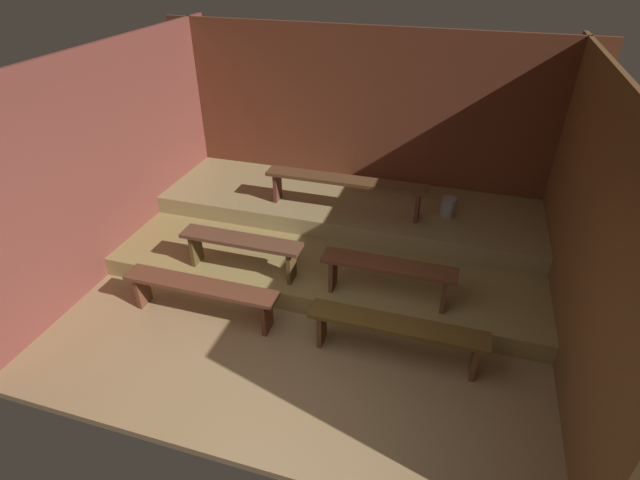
{
  "coord_description": "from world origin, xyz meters",
  "views": [
    {
      "loc": [
        1.46,
        -2.59,
        3.88
      ],
      "look_at": [
        -0.1,
        2.55,
        0.45
      ],
      "focal_mm": 27.33,
      "sensor_mm": 36.0,
      "label": 1
    }
  ],
  "objects_px": {
    "bench_floor_left": "(201,290)",
    "bench_lower_left": "(241,245)",
    "bench_lower_right": "(388,271)",
    "bench_middle_center": "(345,184)",
    "bench_floor_right": "(397,330)",
    "pail_middle": "(448,207)"
  },
  "relations": [
    {
      "from": "bench_lower_left",
      "to": "bench_lower_right",
      "type": "height_order",
      "value": "same"
    },
    {
      "from": "bench_lower_left",
      "to": "bench_middle_center",
      "type": "xyz_separation_m",
      "value": [
        0.92,
        1.48,
        0.27
      ]
    },
    {
      "from": "bench_lower_right",
      "to": "bench_floor_right",
      "type": "bearing_deg",
      "value": -71.28
    },
    {
      "from": "bench_lower_right",
      "to": "bench_middle_center",
      "type": "xyz_separation_m",
      "value": [
        -0.89,
        1.48,
        0.27
      ]
    },
    {
      "from": "bench_floor_left",
      "to": "bench_lower_left",
      "type": "distance_m",
      "value": 0.74
    },
    {
      "from": "bench_lower_left",
      "to": "bench_floor_left",
      "type": "bearing_deg",
      "value": -108.72
    },
    {
      "from": "bench_floor_left",
      "to": "bench_lower_right",
      "type": "bearing_deg",
      "value": 18.14
    },
    {
      "from": "bench_floor_right",
      "to": "bench_middle_center",
      "type": "bearing_deg",
      "value": 117.39
    },
    {
      "from": "bench_lower_left",
      "to": "pail_middle",
      "type": "distance_m",
      "value": 2.91
    },
    {
      "from": "bench_floor_left",
      "to": "bench_lower_right",
      "type": "xyz_separation_m",
      "value": [
        2.04,
        0.67,
        0.24
      ]
    },
    {
      "from": "bench_lower_right",
      "to": "bench_middle_center",
      "type": "bearing_deg",
      "value": 120.93
    },
    {
      "from": "bench_lower_left",
      "to": "bench_lower_right",
      "type": "bearing_deg",
      "value": 0.0
    },
    {
      "from": "bench_floor_right",
      "to": "pail_middle",
      "type": "height_order",
      "value": "pail_middle"
    },
    {
      "from": "bench_lower_left",
      "to": "bench_lower_right",
      "type": "relative_size",
      "value": 1.0
    },
    {
      "from": "bench_floor_right",
      "to": "bench_lower_right",
      "type": "distance_m",
      "value": 0.74
    },
    {
      "from": "bench_middle_center",
      "to": "pail_middle",
      "type": "height_order",
      "value": "bench_middle_center"
    },
    {
      "from": "bench_floor_left",
      "to": "bench_middle_center",
      "type": "height_order",
      "value": "bench_middle_center"
    },
    {
      "from": "bench_floor_right",
      "to": "bench_lower_right",
      "type": "xyz_separation_m",
      "value": [
        -0.23,
        0.67,
        0.24
      ]
    },
    {
      "from": "bench_middle_center",
      "to": "pail_middle",
      "type": "distance_m",
      "value": 1.46
    },
    {
      "from": "bench_floor_left",
      "to": "bench_lower_left",
      "type": "relative_size",
      "value": 1.21
    },
    {
      "from": "bench_floor_left",
      "to": "bench_lower_left",
      "type": "xyz_separation_m",
      "value": [
        0.23,
        0.67,
        0.24
      ]
    },
    {
      "from": "bench_floor_left",
      "to": "pail_middle",
      "type": "bearing_deg",
      "value": 42.95
    }
  ]
}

